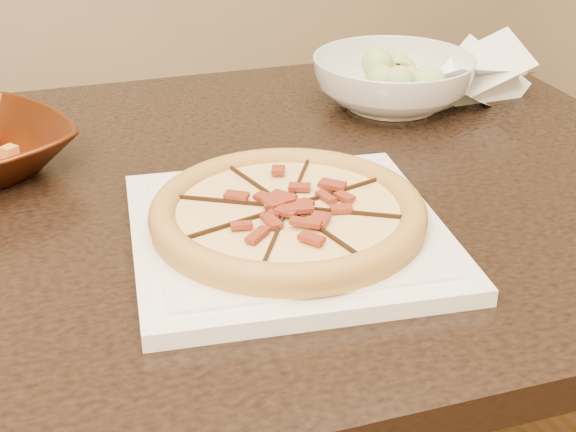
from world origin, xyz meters
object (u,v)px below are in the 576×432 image
plate (288,232)px  salad_bowl (393,82)px  dining_table (164,271)px  pizza (288,213)px

plate → salad_bowl: (0.32, 0.31, 0.03)m
dining_table → salad_bowl: bearing=18.8°
dining_table → pizza: (0.09, -0.16, 0.14)m
plate → pizza: bearing=147.4°
dining_table → plate: 0.22m
dining_table → pizza: bearing=-60.8°
pizza → salad_bowl: bearing=43.6°
dining_table → salad_bowl: (0.41, 0.14, 0.14)m
dining_table → salad_bowl: salad_bowl is taller
dining_table → pizza: pizza is taller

